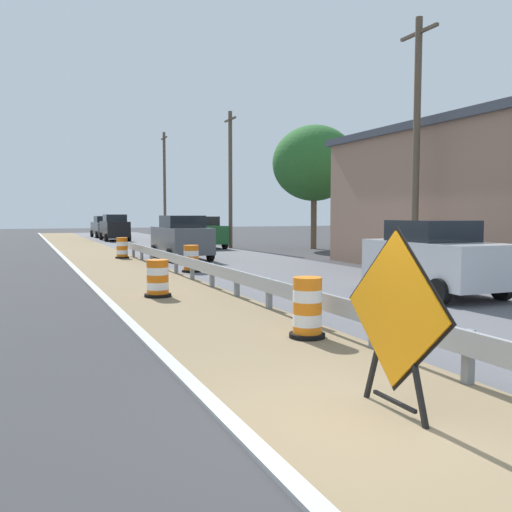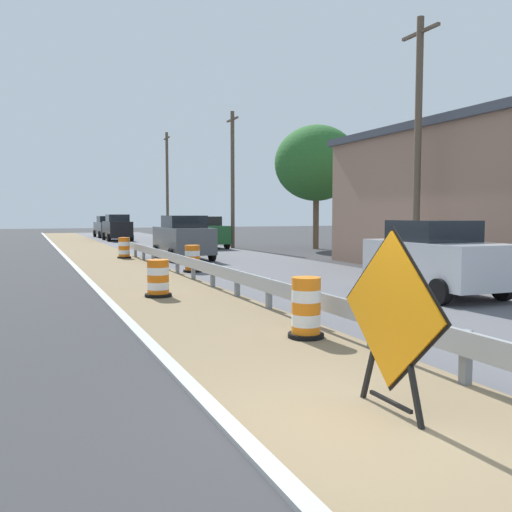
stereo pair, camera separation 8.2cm
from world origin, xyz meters
name	(u,v)px [view 1 (the left image)]	position (x,y,z in m)	size (l,w,h in m)	color
ground_plane	(365,423)	(0.00, 0.00, 0.00)	(160.00, 160.00, 0.00)	#333335
median_dirt_strip	(402,416)	(0.47, 0.00, 0.00)	(3.33, 120.00, 0.01)	#7F6B4C
curb_near_edge	(250,443)	(-1.30, 0.00, 0.00)	(0.20, 120.00, 0.11)	#ADADA8
guardrail_median	(337,307)	(1.90, 3.64, 0.52)	(0.18, 40.59, 0.71)	#999EA3
warning_sign_diamond	(395,315)	(0.46, 0.15, 1.07)	(0.06, 1.80, 2.04)	black
traffic_barrel_nearest	(307,310)	(1.34, 3.73, 0.48)	(0.63, 0.63, 1.06)	orange
traffic_barrel_close	(158,280)	(0.04, 9.46, 0.43)	(0.70, 0.70, 0.97)	orange
traffic_barrel_mid	(191,260)	(2.59, 14.98, 0.45)	(0.69, 0.69, 1.00)	orange
traffic_barrel_far	(122,249)	(1.32, 22.36, 0.45)	(0.66, 0.66, 1.01)	orange
car_lead_near_lane	(115,228)	(3.78, 40.34, 1.04)	(1.99, 4.64, 2.09)	black
car_trailing_near_lane	(203,232)	(7.36, 28.52, 0.99)	(2.18, 4.30, 1.98)	#195128
car_lead_far_lane	(105,227)	(3.91, 46.69, 0.97)	(2.22, 4.28, 1.94)	#4C5156
car_mid_far_lane	(435,258)	(6.90, 6.87, 1.00)	(2.25, 4.11, 1.99)	silver
car_trailing_far_lane	(181,237)	(3.80, 20.67, 1.04)	(2.10, 4.64, 2.07)	#4C5156
car_distant_a	(179,230)	(7.42, 34.38, 0.98)	(2.01, 4.37, 1.96)	#195128
roadside_shop_near	(496,198)	(14.17, 11.74, 2.78)	(8.53, 12.06, 5.54)	#93705B
utility_pole_near	(416,144)	(9.22, 10.56, 4.51)	(0.24, 1.80, 8.70)	brown
utility_pole_mid	(230,178)	(8.96, 27.76, 4.39)	(0.24, 1.80, 8.47)	brown
utility_pole_far	(165,184)	(8.56, 43.03, 4.76)	(0.24, 1.80, 9.20)	brown
tree_roadside	(314,163)	(13.37, 25.01, 5.21)	(5.09, 5.09, 7.51)	brown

